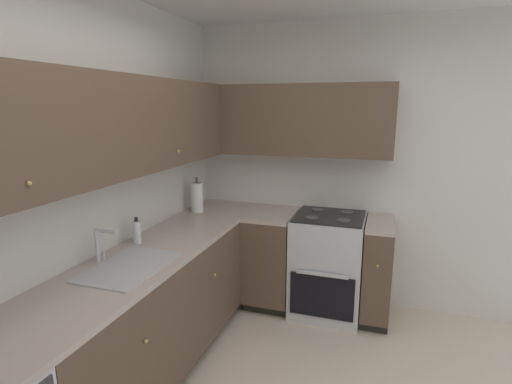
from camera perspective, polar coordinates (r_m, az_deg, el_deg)
The scene contains 13 objects.
wall_back at distance 2.52m, azimuth -28.22°, elevation -2.09°, with size 4.20×0.05×2.63m, color silver.
wall_right at distance 3.79m, azimuth 14.89°, elevation 3.36°, with size 0.05×3.24×2.63m, color silver.
lower_cabinets_back at distance 2.94m, azimuth -15.61°, elevation -17.48°, with size 2.06×0.62×0.88m.
countertop_back at distance 2.74m, azimuth -16.15°, elevation -9.28°, with size 3.26×0.60×0.04m, color #B7A89E.
lower_cabinets_right at distance 3.76m, azimuth 7.41°, elevation -10.25°, with size 0.62×1.29×0.88m.
countertop_right at distance 3.61m, azimuth 7.60°, elevation -3.63°, with size 0.60×1.29×0.03m.
oven_range at distance 3.74m, azimuth 10.34°, elevation -10.12°, with size 0.68×0.62×1.06m.
upper_cabinets_back at distance 2.52m, azimuth -22.05°, elevation 8.59°, with size 2.94×0.34×0.63m.
upper_cabinets_right at distance 3.66m, azimuth 4.79°, elevation 10.33°, with size 0.32×1.84×0.63m.
sink at distance 2.60m, azimuth -17.72°, elevation -11.09°, with size 0.61×0.40×0.10m.
faucet at distance 2.67m, azimuth -21.56°, elevation -6.81°, with size 0.07×0.16×0.22m.
soap_bottle at distance 2.97m, azimuth -16.81°, elevation -5.52°, with size 0.06×0.06×0.19m.
paper_towel_roll at distance 3.71m, azimuth -8.50°, elevation -0.75°, with size 0.11×0.11×0.33m.
Camera 1 is at (-1.67, -0.21, 1.88)m, focal length 27.71 mm.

